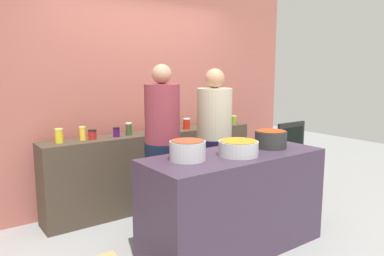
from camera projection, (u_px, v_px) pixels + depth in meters
ground at (212, 236)px, 3.70m from camera, size 12.00×12.00×0.00m
storefront_wall at (140, 81)px, 4.62m from camera, size 4.80×0.12×3.00m
display_shelf at (156, 169)px, 4.51m from camera, size 2.70×0.36×0.90m
prep_table at (234, 202)px, 3.39m from camera, size 1.70×0.70×0.90m
preserve_jar_0 at (59, 136)px, 3.77m from camera, size 0.09×0.09×0.15m
preserve_jar_1 at (83, 133)px, 3.93m from camera, size 0.07×0.07×0.14m
preserve_jar_2 at (92, 135)px, 3.96m from camera, size 0.09×0.09×0.11m
preserve_jar_3 at (116, 132)px, 4.12m from camera, size 0.08×0.08×0.11m
preserve_jar_4 at (129, 129)px, 4.21m from camera, size 0.07×0.07×0.14m
preserve_jar_5 at (148, 129)px, 4.30m from camera, size 0.08×0.08×0.12m
preserve_jar_6 at (150, 127)px, 4.46m from camera, size 0.09×0.09×0.10m
preserve_jar_7 at (164, 125)px, 4.49m from camera, size 0.08×0.08×0.15m
preserve_jar_8 at (174, 124)px, 4.59m from camera, size 0.08×0.08×0.14m
preserve_jar_9 at (187, 124)px, 4.65m from camera, size 0.09×0.09×0.14m
preserve_jar_10 at (234, 120)px, 5.08m from camera, size 0.07×0.07×0.12m
cooking_pot_left at (188, 150)px, 3.08m from camera, size 0.30×0.30×0.17m
cooking_pot_center at (238, 148)px, 3.25m from camera, size 0.35×0.35×0.13m
cooking_pot_right at (271, 139)px, 3.57m from camera, size 0.31×0.31×0.17m
cook_with_tongs at (163, 159)px, 3.67m from camera, size 0.36×0.36×1.70m
cook_in_cap at (214, 152)px, 4.11m from camera, size 0.40×0.40×1.66m
chalkboard_sign at (290, 156)px, 5.01m from camera, size 0.50×0.05×0.95m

